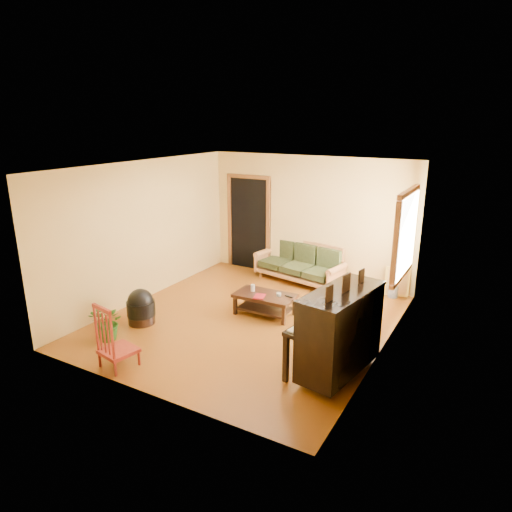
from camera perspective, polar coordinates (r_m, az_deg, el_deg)
The scene contains 16 objects.
floor at distance 7.89m, azimuth -0.91°, elevation -8.01°, with size 5.00×5.00×0.00m, color #64330D.
doorway at distance 10.29m, azimuth -0.91°, elevation 4.00°, with size 1.08×0.16×2.05m, color black.
window at distance 7.81m, azimuth 18.21°, elevation 2.55°, with size 0.12×1.36×1.46m, color white.
sofa at distance 9.58m, azimuth 5.32°, elevation -0.89°, with size 1.90×0.80×0.82m, color #A0653A.
coffee_table at distance 8.03m, azimuth 1.11°, elevation -6.07°, with size 1.05×0.57×0.38m, color black.
armchair at distance 7.04m, azimuth 11.74°, elevation -7.73°, with size 0.82×0.86×0.86m, color #A0653A.
piano at distance 6.18m, azimuth 10.45°, elevation -9.51°, with size 0.81×1.37×1.21m, color black.
footstool at distance 7.93m, azimuth -14.17°, elevation -6.64°, with size 0.47×0.47×0.45m, color black.
red_chair at distance 6.61m, azimuth -16.97°, elevation -9.43°, with size 0.44×0.48×0.95m, color maroon.
leaning_frame at distance 9.19m, azimuth 17.22°, elevation -3.07°, with size 0.46×0.10×0.61m, color gold.
ceramic_crock at distance 9.20m, azimuth 16.74°, elevation -4.23°, with size 0.19×0.19×0.24m, color #33579B.
potted_plant at distance 7.46m, azimuth -17.99°, elevation -7.94°, with size 0.53×0.46×0.59m, color #1F5618.
book at distance 7.84m, azimuth -0.22°, elevation -5.04°, with size 0.18×0.25×0.02m, color maroon.
candle at distance 8.07m, azimuth -0.40°, elevation -4.00°, with size 0.07×0.07×0.12m, color white.
glass_jar at distance 7.88m, azimuth 2.86°, elevation -4.82°, with size 0.08×0.08×0.06m, color silver.
remote at distance 7.86m, azimuth 4.17°, elevation -5.06°, with size 0.15×0.04×0.02m, color black.
Camera 1 is at (3.63, -6.16, 3.32)m, focal length 32.00 mm.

